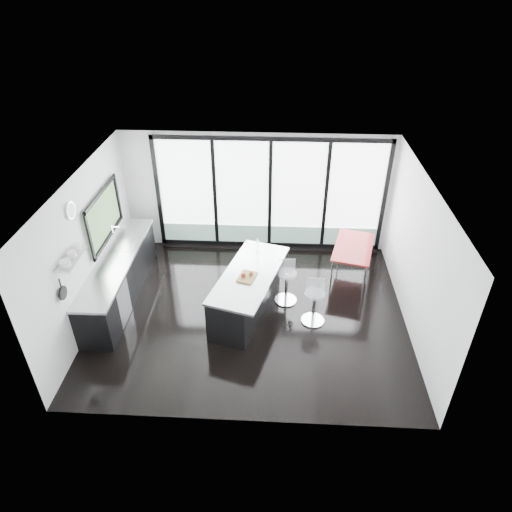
# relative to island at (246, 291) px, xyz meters

# --- Properties ---
(floor) EXTENTS (6.00, 5.00, 0.00)m
(floor) POSITION_rel_island_xyz_m (0.08, -0.09, -0.46)
(floor) COLOR black
(floor) RESTS_ON ground
(ceiling) EXTENTS (6.00, 5.00, 0.00)m
(ceiling) POSITION_rel_island_xyz_m (0.08, -0.09, 2.34)
(ceiling) COLOR white
(ceiling) RESTS_ON wall_back
(wall_back) EXTENTS (6.00, 0.09, 2.80)m
(wall_back) POSITION_rel_island_xyz_m (0.35, 2.37, 0.81)
(wall_back) COLOR silver
(wall_back) RESTS_ON ground
(wall_front) EXTENTS (6.00, 0.00, 2.80)m
(wall_front) POSITION_rel_island_xyz_m (0.08, -2.59, 0.94)
(wall_front) COLOR silver
(wall_front) RESTS_ON ground
(wall_left) EXTENTS (0.26, 5.00, 2.80)m
(wall_left) POSITION_rel_island_xyz_m (-2.90, 0.18, 1.10)
(wall_left) COLOR silver
(wall_left) RESTS_ON ground
(wall_right) EXTENTS (0.00, 5.00, 2.80)m
(wall_right) POSITION_rel_island_xyz_m (3.08, -0.09, 0.94)
(wall_right) COLOR silver
(wall_right) RESTS_ON ground
(counter_cabinets) EXTENTS (0.69, 3.24, 1.36)m
(counter_cabinets) POSITION_rel_island_xyz_m (-2.59, 0.30, 0.00)
(counter_cabinets) COLOR black
(counter_cabinets) RESTS_ON floor
(island) EXTENTS (1.51, 2.40, 1.18)m
(island) POSITION_rel_island_xyz_m (0.00, 0.00, 0.00)
(island) COLOR black
(island) RESTS_ON floor
(bar_stool_near) EXTENTS (0.49, 0.49, 0.70)m
(bar_stool_near) POSITION_rel_island_xyz_m (1.30, -0.27, -0.11)
(bar_stool_near) COLOR silver
(bar_stool_near) RESTS_ON floor
(bar_stool_far) EXTENTS (0.47, 0.47, 0.71)m
(bar_stool_far) POSITION_rel_island_xyz_m (0.78, 0.33, -0.11)
(bar_stool_far) COLOR silver
(bar_stool_far) RESTS_ON floor
(red_table) EXTENTS (1.08, 1.50, 0.73)m
(red_table) POSITION_rel_island_xyz_m (2.20, 1.34, -0.10)
(red_table) COLOR maroon
(red_table) RESTS_ON floor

